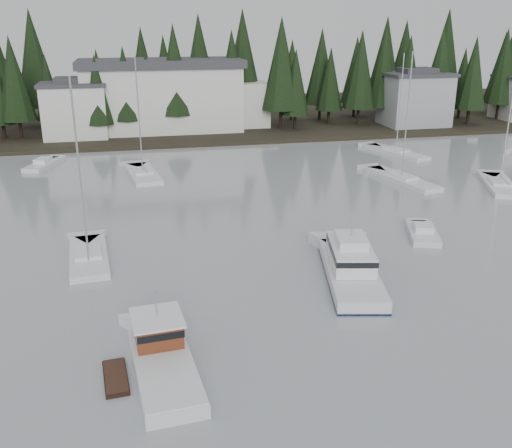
{
  "coord_description": "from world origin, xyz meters",
  "views": [
    {
      "loc": [
        -10.16,
        -9.56,
        16.89
      ],
      "look_at": [
        -1.48,
        29.83,
        2.5
      ],
      "focal_mm": 40.0,
      "sensor_mm": 36.0,
      "label": 1
    }
  ],
  "objects_px": {
    "sailboat_0": "(396,153)",
    "runabout_3": "(44,165)",
    "harbor_inn": "(175,96)",
    "sailboat_7": "(401,180)",
    "runabout_1": "(423,235)",
    "house_east_a": "(415,98)",
    "sailboat_5": "(143,175)",
    "sailboat_6": "(89,259)",
    "house_west": "(75,109)",
    "sailboat_2": "(499,186)",
    "lobster_boat_brown": "(161,359)",
    "cabin_cruiser_center": "(351,269)"
  },
  "relations": [
    {
      "from": "sailboat_0",
      "to": "runabout_3",
      "type": "bearing_deg",
      "value": 69.59
    },
    {
      "from": "cabin_cruiser_center",
      "to": "runabout_3",
      "type": "bearing_deg",
      "value": 45.26
    },
    {
      "from": "sailboat_0",
      "to": "sailboat_7",
      "type": "height_order",
      "value": "sailboat_7"
    },
    {
      "from": "house_east_a",
      "to": "sailboat_6",
      "type": "distance_m",
      "value": 68.39
    },
    {
      "from": "cabin_cruiser_center",
      "to": "sailboat_2",
      "type": "relative_size",
      "value": 0.81
    },
    {
      "from": "lobster_boat_brown",
      "to": "sailboat_6",
      "type": "xyz_separation_m",
      "value": [
        -4.41,
        15.33,
        -0.4
      ]
    },
    {
      "from": "runabout_3",
      "to": "sailboat_2",
      "type": "bearing_deg",
      "value": -93.89
    },
    {
      "from": "sailboat_5",
      "to": "runabout_3",
      "type": "xyz_separation_m",
      "value": [
        -11.82,
        7.34,
        0.06
      ]
    },
    {
      "from": "cabin_cruiser_center",
      "to": "sailboat_7",
      "type": "height_order",
      "value": "sailboat_7"
    },
    {
      "from": "cabin_cruiser_center",
      "to": "runabout_1",
      "type": "bearing_deg",
      "value": -42.02
    },
    {
      "from": "sailboat_5",
      "to": "runabout_3",
      "type": "relative_size",
      "value": 1.91
    },
    {
      "from": "sailboat_7",
      "to": "sailboat_2",
      "type": "bearing_deg",
      "value": -128.22
    },
    {
      "from": "sailboat_0",
      "to": "sailboat_5",
      "type": "bearing_deg",
      "value": 80.75
    },
    {
      "from": "house_east_a",
      "to": "lobster_boat_brown",
      "type": "relative_size",
      "value": 1.19
    },
    {
      "from": "house_west",
      "to": "sailboat_0",
      "type": "relative_size",
      "value": 0.7
    },
    {
      "from": "house_west",
      "to": "sailboat_2",
      "type": "xyz_separation_m",
      "value": [
        46.2,
        -36.42,
        -4.58
      ]
    },
    {
      "from": "sailboat_7",
      "to": "runabout_3",
      "type": "distance_m",
      "value": 43.04
    },
    {
      "from": "harbor_inn",
      "to": "runabout_3",
      "type": "bearing_deg",
      "value": -133.0
    },
    {
      "from": "sailboat_0",
      "to": "runabout_1",
      "type": "height_order",
      "value": "sailboat_0"
    },
    {
      "from": "runabout_1",
      "to": "runabout_3",
      "type": "xyz_separation_m",
      "value": [
        -33.93,
        32.25,
        0.0
      ]
    },
    {
      "from": "house_east_a",
      "to": "sailboat_7",
      "type": "xyz_separation_m",
      "value": [
        -16.97,
        -30.83,
        -4.83
      ]
    },
    {
      "from": "sailboat_6",
      "to": "house_west",
      "type": "bearing_deg",
      "value": 0.42
    },
    {
      "from": "house_west",
      "to": "lobster_boat_brown",
      "type": "height_order",
      "value": "house_west"
    },
    {
      "from": "cabin_cruiser_center",
      "to": "sailboat_0",
      "type": "bearing_deg",
      "value": -17.5
    },
    {
      "from": "lobster_boat_brown",
      "to": "cabin_cruiser_center",
      "type": "distance_m",
      "value": 15.83
    },
    {
      "from": "sailboat_6",
      "to": "runabout_1",
      "type": "relative_size",
      "value": 2.43
    },
    {
      "from": "house_east_a",
      "to": "runabout_3",
      "type": "relative_size",
      "value": 1.46
    },
    {
      "from": "house_west",
      "to": "sailboat_6",
      "type": "height_order",
      "value": "sailboat_6"
    },
    {
      "from": "house_east_a",
      "to": "sailboat_6",
      "type": "bearing_deg",
      "value": -137.06
    },
    {
      "from": "harbor_inn",
      "to": "runabout_1",
      "type": "bearing_deg",
      "value": -72.89
    },
    {
      "from": "sailboat_0",
      "to": "runabout_3",
      "type": "xyz_separation_m",
      "value": [
        -45.51,
        2.89,
        0.06
      ]
    },
    {
      "from": "house_east_a",
      "to": "sailboat_0",
      "type": "xyz_separation_m",
      "value": [
        -11.49,
        -17.9,
        -4.83
      ]
    },
    {
      "from": "sailboat_0",
      "to": "sailboat_5",
      "type": "height_order",
      "value": "sailboat_5"
    },
    {
      "from": "cabin_cruiser_center",
      "to": "runabout_1",
      "type": "xyz_separation_m",
      "value": [
        8.89,
        6.38,
        -0.56
      ]
    },
    {
      "from": "house_east_a",
      "to": "runabout_1",
      "type": "height_order",
      "value": "house_east_a"
    },
    {
      "from": "sailboat_5",
      "to": "runabout_1",
      "type": "xyz_separation_m",
      "value": [
        22.11,
        -24.9,
        0.06
      ]
    },
    {
      "from": "runabout_1",
      "to": "runabout_3",
      "type": "bearing_deg",
      "value": 65.8
    },
    {
      "from": "lobster_boat_brown",
      "to": "sailboat_0",
      "type": "distance_m",
      "value": 55.55
    },
    {
      "from": "lobster_boat_brown",
      "to": "sailboat_7",
      "type": "distance_m",
      "value": 42.13
    },
    {
      "from": "harbor_inn",
      "to": "sailboat_2",
      "type": "height_order",
      "value": "sailboat_2"
    },
    {
      "from": "cabin_cruiser_center",
      "to": "sailboat_0",
      "type": "height_order",
      "value": "sailboat_0"
    },
    {
      "from": "runabout_1",
      "to": "sailboat_5",
      "type": "bearing_deg",
      "value": 60.94
    },
    {
      "from": "house_west",
      "to": "cabin_cruiser_center",
      "type": "xyz_separation_m",
      "value": [
        22.04,
        -54.64,
        -3.96
      ]
    },
    {
      "from": "harbor_inn",
      "to": "sailboat_7",
      "type": "distance_m",
      "value": 41.87
    },
    {
      "from": "sailboat_5",
      "to": "runabout_1",
      "type": "bearing_deg",
      "value": -146.06
    },
    {
      "from": "house_west",
      "to": "runabout_1",
      "type": "height_order",
      "value": "house_west"
    },
    {
      "from": "harbor_inn",
      "to": "sailboat_0",
      "type": "bearing_deg",
      "value": -39.0
    },
    {
      "from": "house_west",
      "to": "sailboat_6",
      "type": "relative_size",
      "value": 0.68
    },
    {
      "from": "sailboat_5",
      "to": "runabout_1",
      "type": "distance_m",
      "value": 33.3
    },
    {
      "from": "lobster_boat_brown",
      "to": "runabout_1",
      "type": "height_order",
      "value": "lobster_boat_brown"
    }
  ]
}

